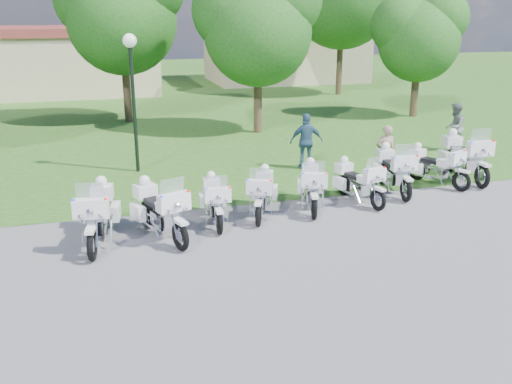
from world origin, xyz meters
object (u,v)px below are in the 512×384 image
object	(u,v)px
motorcycle_5	(358,181)
bystander_b	(454,127)
motorcycle_3	(262,192)
motorcycle_6	(394,169)
motorcycle_8	(464,156)
motorcycle_0	(98,213)
bystander_c	(306,142)
motorcycle_2	(215,200)
motorcycle_7	(435,165)
motorcycle_1	(159,209)
lamp_post	(132,70)
motorcycle_4	(312,185)
bystander_a	(385,153)

from	to	relation	value
motorcycle_5	bystander_b	world-z (taller)	bystander_b
motorcycle_3	motorcycle_6	size ratio (longest dim) A/B	0.86
motorcycle_5	motorcycle_8	distance (m)	4.41
bystander_b	motorcycle_0	bearing A→B (deg)	-22.96
motorcycle_6	bystander_c	bearing A→B (deg)	-54.96
motorcycle_2	motorcycle_6	distance (m)	5.73
motorcycle_7	bystander_c	bearing A→B (deg)	-65.05
motorcycle_6	motorcycle_8	bearing A→B (deg)	-160.45
motorcycle_1	motorcycle_8	distance (m)	10.17
motorcycle_3	motorcycle_6	world-z (taller)	motorcycle_6
lamp_post	bystander_c	size ratio (longest dim) A/B	2.38
bystander_b	motorcycle_4	bearing A→B (deg)	-14.31
motorcycle_4	bystander_a	distance (m)	3.70
motorcycle_6	motorcycle_7	world-z (taller)	motorcycle_6
motorcycle_0	bystander_c	distance (m)	8.33
motorcycle_2	lamp_post	bearing A→B (deg)	-69.48
motorcycle_0	motorcycle_2	bearing A→B (deg)	-159.24
lamp_post	bystander_a	distance (m)	8.43
motorcycle_6	motorcycle_7	bearing A→B (deg)	-163.42
motorcycle_1	motorcycle_3	size ratio (longest dim) A/B	1.14
motorcycle_1	bystander_b	bearing A→B (deg)	-173.84
motorcycle_0	motorcycle_3	distance (m)	4.24
motorcycle_7	motorcycle_8	world-z (taller)	motorcycle_8
motorcycle_0	motorcycle_6	size ratio (longest dim) A/B	1.04
motorcycle_4	bystander_c	world-z (taller)	bystander_c
motorcycle_6	bystander_c	xyz separation A→B (m)	(-1.59, 3.06, 0.27)
lamp_post	bystander_b	size ratio (longest dim) A/B	2.44
motorcycle_0	bystander_a	distance (m)	9.23
motorcycle_5	motorcycle_6	bearing A→B (deg)	-170.88
bystander_a	bystander_b	xyz separation A→B (m)	(4.38, 2.75, 0.04)
bystander_b	motorcycle_3	bearing A→B (deg)	-17.87
motorcycle_7	bystander_a	size ratio (longest dim) A/B	1.18
motorcycle_1	motorcycle_7	xyz separation A→B (m)	(8.66, 1.92, -0.07)
motorcycle_1	lamp_post	bearing A→B (deg)	-108.88
lamp_post	motorcycle_0	bearing A→B (deg)	-103.11
motorcycle_7	lamp_post	distance (m)	9.96
motorcycle_2	motorcycle_4	distance (m)	2.78
motorcycle_2	lamp_post	xyz separation A→B (m)	(-1.48, 5.33, 2.76)
motorcycle_7	lamp_post	bearing A→B (deg)	-48.34
motorcycle_6	motorcycle_7	distance (m)	1.60
motorcycle_4	motorcycle_8	size ratio (longest dim) A/B	0.82
motorcycle_6	motorcycle_4	bearing A→B (deg)	21.53
motorcycle_4	bystander_a	size ratio (longest dim) A/B	1.24
motorcycle_6	lamp_post	xyz separation A→B (m)	(-7.11, 4.28, 2.67)
motorcycle_1	motorcycle_5	distance (m)	5.77
motorcycle_4	lamp_post	size ratio (longest dim) A/B	0.49
motorcycle_8	motorcycle_1	bearing A→B (deg)	18.27
motorcycle_1	motorcycle_8	xyz separation A→B (m)	(9.91, 2.27, 0.06)
bystander_a	motorcycle_0	bearing A→B (deg)	24.63
motorcycle_1	bystander_a	bearing A→B (deg)	-178.27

